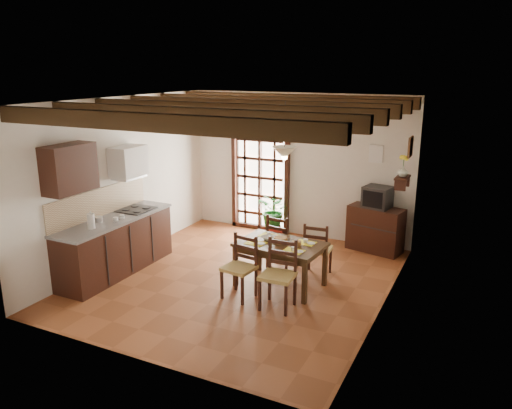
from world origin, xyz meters
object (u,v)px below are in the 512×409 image
Objects in this scene: chair_near_right at (278,287)px; chair_far_right at (317,259)px; chair_near_left at (240,279)px; kitchen_counter at (116,244)px; potted_plant at (274,209)px; dining_table at (280,249)px; pendant_lamp at (285,152)px; sideboard at (375,229)px; crt_tv at (377,197)px; chair_far_left at (282,251)px.

chair_near_right reaches higher than chair_far_right.
kitchen_counter is at bearing -170.84° from chair_near_left.
potted_plant is at bearing 111.46° from chair_near_left.
dining_table is 0.80m from chair_far_right.
chair_far_right is 2.05m from potted_plant.
chair_near_left is at bearing -117.63° from pendant_lamp.
crt_tv reaches higher than sideboard.
dining_table is 1.39× the size of chair_near_right.
pendant_lamp is (1.03, -1.98, 1.51)m from potted_plant.
chair_far_right is 1.91m from pendant_lamp.
dining_table is 1.48m from pendant_lamp.
chair_far_left is (-0.26, 0.68, -0.31)m from dining_table.
kitchen_counter reaches higher than chair_far_right.
pendant_lamp reaches higher than crt_tv.
potted_plant is (-0.77, 1.40, 0.28)m from chair_far_left.
chair_near_right is 3.00m from crt_tv.
crt_tv is (3.59, 2.82, 0.54)m from kitchen_counter.
chair_far_left reaches higher than sideboard.
potted_plant is (-1.99, -0.07, -0.45)m from crt_tv.
chair_far_right is (0.76, 1.24, -0.01)m from chair_near_left.
kitchen_counter reaches higher than chair_far_left.
kitchen_counter reaches higher than dining_table.
kitchen_counter is 2.26m from chair_near_left.
chair_far_right is (0.12, 1.30, -0.02)m from chair_near_right.
crt_tv is (0.96, 2.15, 0.41)m from dining_table.
kitchen_counter is 3.28m from chair_far_right.
chair_near_left is 1.31m from chair_far_left.
chair_far_right is at bearing 53.88° from pendant_lamp.
chair_far_right is at bearing 66.55° from chair_near_left.
chair_far_left is at bearing 116.17° from dining_table.
chair_far_left is 1.11× the size of pendant_lamp.
chair_near_right is at bearing 79.82° from chair_far_right.
chair_near_right is 1.95m from pendant_lamp.
potted_plant is (-0.65, 2.70, 0.28)m from chair_near_left.
dining_table is at bearing -101.21° from sideboard.
sideboard reaches higher than dining_table.
pendant_lamp is at bearing -62.57° from potted_plant.
kitchen_counter reaches higher than chair_near_left.
chair_far_right is 1.64m from sideboard.
chair_near_right is at bearing 2.76° from chair_near_left.
chair_near_left is 3.16m from crt_tv.
pendant_lamp is (0.00, 0.10, 1.47)m from dining_table.
pendant_lamp reaches higher than kitchen_counter.
crt_tv reaches higher than chair_far_right.
sideboard is at bearing 2.16° from potted_plant.
sideboard is 0.54× the size of potted_plant.
crt_tv is (0.70, 2.83, 0.71)m from chair_near_right.
kitchen_counter is 2.89m from chair_near_right.
potted_plant reaches higher than sideboard.
dining_table is at bearing 66.65° from chair_near_left.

